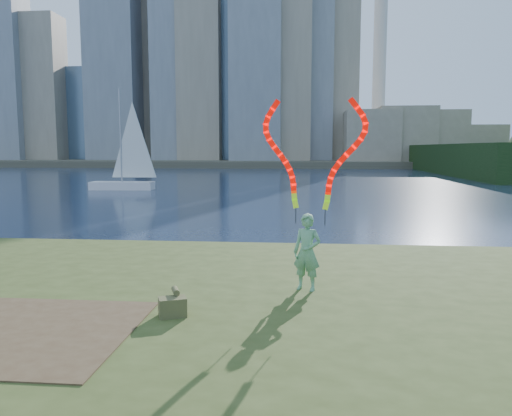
# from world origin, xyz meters

# --- Properties ---
(ground) EXTENTS (320.00, 320.00, 0.00)m
(ground) POSITION_xyz_m (0.00, 0.00, 0.00)
(ground) COLOR #17233B
(ground) RESTS_ON ground
(grassy_knoll) EXTENTS (20.00, 18.00, 0.80)m
(grassy_knoll) POSITION_xyz_m (0.00, -2.30, 0.34)
(grassy_knoll) COLOR #354418
(grassy_knoll) RESTS_ON ground
(dirt_patch) EXTENTS (3.20, 3.00, 0.02)m
(dirt_patch) POSITION_xyz_m (-2.20, -3.20, 0.81)
(dirt_patch) COLOR #47331E
(dirt_patch) RESTS_ON grassy_knoll
(far_shore) EXTENTS (320.00, 40.00, 1.20)m
(far_shore) POSITION_xyz_m (0.00, 95.00, 0.60)
(far_shore) COLOR #4C4737
(far_shore) RESTS_ON ground
(woman_with_ribbons) EXTENTS (1.85, 0.73, 3.84)m
(woman_with_ribbons) POSITION_xyz_m (1.94, -0.61, 2.26)
(woman_with_ribbons) COLOR #167B27
(woman_with_ribbons) RESTS_ON grassy_knoll
(canvas_bag) EXTENTS (0.50, 0.56, 0.40)m
(canvas_bag) POSITION_xyz_m (-0.20, -2.31, 0.97)
(canvas_bag) COLOR brown
(canvas_bag) RESTS_ON grassy_knoll
(sailboat) EXTENTS (5.54, 1.95, 8.35)m
(sailboat) POSITION_xyz_m (-12.90, 30.60, 1.44)
(sailboat) COLOR white
(sailboat) RESTS_ON ground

